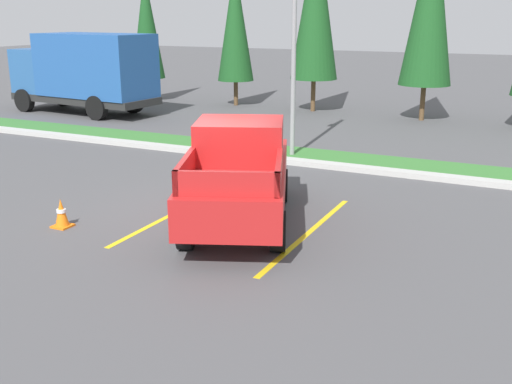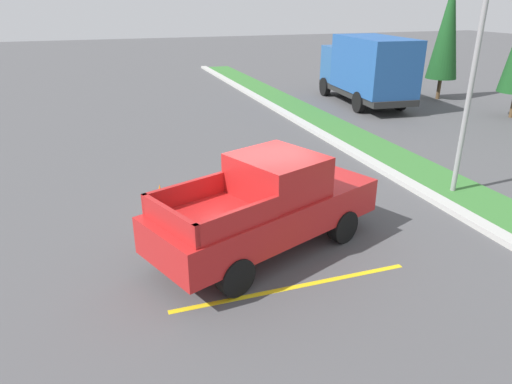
# 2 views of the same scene
# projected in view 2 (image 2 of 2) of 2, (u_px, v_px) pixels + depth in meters

# --- Properties ---
(ground_plane) EXTENTS (120.00, 120.00, 0.00)m
(ground_plane) POSITION_uv_depth(u_px,v_px,m) (263.00, 229.00, 11.14)
(ground_plane) COLOR #4C4C4F
(parking_line_near) EXTENTS (0.12, 4.80, 0.01)m
(parking_line_near) POSITION_uv_depth(u_px,v_px,m) (245.00, 220.00, 11.60)
(parking_line_near) COLOR yellow
(parking_line_near) RESTS_ON ground
(parking_line_far) EXTENTS (0.12, 4.80, 0.01)m
(parking_line_far) POSITION_uv_depth(u_px,v_px,m) (294.00, 287.00, 8.89)
(parking_line_far) COLOR yellow
(parking_line_far) RESTS_ON ground
(curb_strip) EXTENTS (56.00, 0.40, 0.15)m
(curb_strip) POSITION_uv_depth(u_px,v_px,m) (436.00, 199.00, 12.60)
(curb_strip) COLOR #B2B2AD
(curb_strip) RESTS_ON ground
(grass_median) EXTENTS (56.00, 1.80, 0.06)m
(grass_median) POSITION_uv_depth(u_px,v_px,m) (469.00, 196.00, 12.95)
(grass_median) COLOR #387533
(grass_median) RESTS_ON ground
(pickup_truck_main) EXTENTS (3.73, 5.54, 2.10)m
(pickup_truck_main) POSITION_uv_depth(u_px,v_px,m) (268.00, 206.00, 9.88)
(pickup_truck_main) COLOR black
(pickup_truck_main) RESTS_ON ground
(cargo_truck_distant) EXTENTS (6.98, 3.01, 3.40)m
(cargo_truck_distant) POSITION_uv_depth(u_px,v_px,m) (367.00, 68.00, 23.60)
(cargo_truck_distant) COLOR black
(cargo_truck_distant) RESTS_ON ground
(street_light) EXTENTS (0.24, 1.49, 7.19)m
(street_light) POSITION_uv_depth(u_px,v_px,m) (474.00, 40.00, 11.63)
(street_light) COLOR gray
(street_light) RESTS_ON ground
(cypress_tree_leftmost) EXTENTS (1.61, 1.61, 6.20)m
(cypress_tree_leftmost) POSITION_uv_depth(u_px,v_px,m) (448.00, 29.00, 24.25)
(cypress_tree_leftmost) COLOR brown
(cypress_tree_leftmost) RESTS_ON ground
(traffic_cone) EXTENTS (0.36, 0.36, 0.60)m
(traffic_cone) POSITION_uv_depth(u_px,v_px,m) (160.00, 195.00, 12.31)
(traffic_cone) COLOR orange
(traffic_cone) RESTS_ON ground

